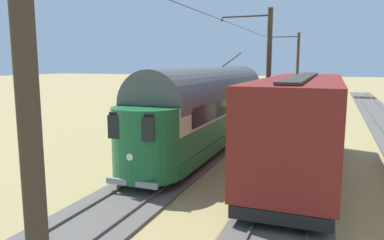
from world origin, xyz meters
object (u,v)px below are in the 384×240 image
catenary_pole_mid_near (267,74)px  track_end_bumper (316,115)px  catenary_pole_foreground (297,69)px  catenary_pole_mid_far (24,114)px  coach_adjacent (301,123)px  vintage_streetcar (211,105)px

catenary_pole_mid_near → track_end_bumper: bearing=-103.3°
catenary_pole_foreground → catenary_pole_mid_far: (0.00, 34.99, 0.00)m
coach_adjacent → catenary_pole_mid_far: bearing=78.7°
coach_adjacent → catenary_pole_foreground: (2.36, -23.25, 1.76)m
catenary_pole_mid_far → track_end_bumper: catenary_pole_mid_far is taller
vintage_streetcar → coach_adjacent: vintage_streetcar is taller
vintage_streetcar → catenary_pole_foreground: 19.74m
catenary_pole_mid_far → track_end_bumper: (-2.35, -27.41, -3.52)m
catenary_pole_mid_near → catenary_pole_mid_far: (0.00, 17.50, 0.00)m
catenary_pole_mid_near → track_end_bumper: size_ratio=4.17×
coach_adjacent → track_end_bumper: 15.77m
coach_adjacent → catenary_pole_foreground: bearing=-84.2°
vintage_streetcar → catenary_pole_mid_far: bearing=99.8°
vintage_streetcar → catenary_pole_mid_near: catenary_pole_mid_near is taller
vintage_streetcar → catenary_pole_foreground: size_ratio=2.29×
vintage_streetcar → catenary_pole_mid_far: catenary_pole_mid_far is taller
catenary_pole_mid_far → track_end_bumper: 27.74m
vintage_streetcar → track_end_bumper: 13.05m
coach_adjacent → vintage_streetcar: bearing=-36.9°
catenary_pole_foreground → track_end_bumper: bearing=107.2°
catenary_pole_mid_near → vintage_streetcar: bearing=36.7°
vintage_streetcar → catenary_pole_mid_far: (-2.67, 15.51, 1.66)m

